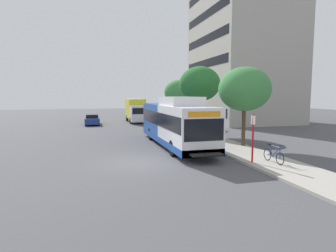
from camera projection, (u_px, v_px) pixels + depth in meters
ground_plane at (122, 141)px, 23.60m from camera, size 120.00×120.00×0.00m
sidewalk_curb at (210, 140)px, 23.49m from camera, size 3.00×56.00×0.14m
transit_bus at (175, 123)px, 21.09m from camera, size 2.58×12.25×3.65m
bus_stop_sign_pole at (253, 135)px, 15.21m from camera, size 0.10×0.36×2.60m
bicycle_parked at (274, 155)px, 15.28m from camera, size 0.52×1.76×1.02m
street_tree_near_stop at (245, 89)px, 20.18m from camera, size 3.68×3.68×5.62m
street_tree_mid_block at (200, 84)px, 27.16m from camera, size 3.90×3.90×6.36m
street_tree_far_block at (179, 92)px, 34.98m from camera, size 3.54×3.54×5.52m
parked_car_far_lane at (92, 120)px, 36.61m from camera, size 1.80×4.50×1.33m
box_truck_background at (136, 110)px, 40.06m from camera, size 2.32×7.01×3.25m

